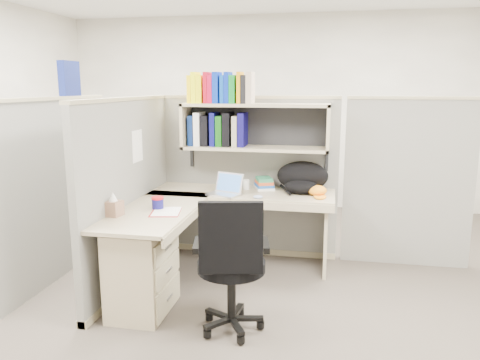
% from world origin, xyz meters
% --- Properties ---
extents(ground, '(6.00, 6.00, 0.00)m').
position_xyz_m(ground, '(0.00, 0.00, 0.00)').
color(ground, '#342D28').
rests_on(ground, ground).
extents(room_shell, '(6.00, 6.00, 6.00)m').
position_xyz_m(room_shell, '(0.00, 0.00, 1.62)').
color(room_shell, '#A9A398').
rests_on(room_shell, ground).
extents(cubicle, '(3.79, 1.84, 1.95)m').
position_xyz_m(cubicle, '(-0.37, 0.45, 0.91)').
color(cubicle, slate).
rests_on(cubicle, ground).
extents(desk, '(1.74, 1.75, 0.73)m').
position_xyz_m(desk, '(-0.41, -0.29, 0.44)').
color(desk, tan).
rests_on(desk, ground).
extents(laptop, '(0.36, 0.36, 0.20)m').
position_xyz_m(laptop, '(-0.14, 0.40, 0.83)').
color(laptop, silver).
rests_on(laptop, desk).
extents(backpack, '(0.50, 0.39, 0.29)m').
position_xyz_m(backpack, '(0.56, 0.67, 0.87)').
color(backpack, black).
rests_on(backpack, desk).
extents(orange_cap, '(0.23, 0.25, 0.09)m').
position_xyz_m(orange_cap, '(0.71, 0.55, 0.78)').
color(orange_cap, orange).
rests_on(orange_cap, desk).
extents(snack_canister, '(0.10, 0.10, 0.10)m').
position_xyz_m(snack_canister, '(-0.57, -0.18, 0.78)').
color(snack_canister, '#110F59').
rests_on(snack_canister, desk).
extents(tissue_box, '(0.14, 0.14, 0.19)m').
position_xyz_m(tissue_box, '(-0.82, -0.45, 0.82)').
color(tissue_box, '#906851').
rests_on(tissue_box, desk).
extents(mouse, '(0.09, 0.06, 0.03)m').
position_xyz_m(mouse, '(0.19, 0.32, 0.75)').
color(mouse, '#94A6D2').
rests_on(mouse, desk).
extents(paper_cup, '(0.08, 0.08, 0.09)m').
position_xyz_m(paper_cup, '(0.01, 0.68, 0.78)').
color(paper_cup, silver).
rests_on(paper_cup, desk).
extents(book_stack, '(0.24, 0.27, 0.11)m').
position_xyz_m(book_stack, '(0.18, 0.74, 0.79)').
color(book_stack, gray).
rests_on(book_stack, desk).
extents(loose_paper, '(0.26, 0.32, 0.00)m').
position_xyz_m(loose_paper, '(-0.46, -0.26, 0.73)').
color(loose_paper, white).
rests_on(loose_paper, desk).
extents(task_chair, '(0.56, 0.52, 1.00)m').
position_xyz_m(task_chair, '(0.17, -0.74, 0.36)').
color(task_chair, black).
rests_on(task_chair, ground).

